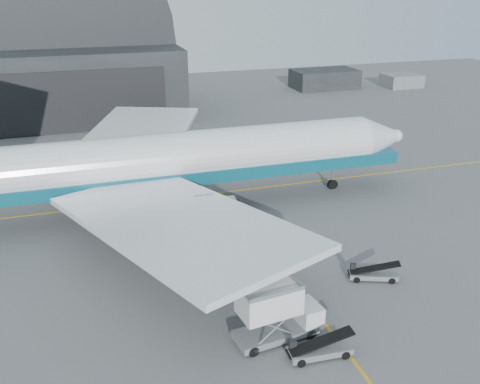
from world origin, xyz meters
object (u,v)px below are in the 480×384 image
object	(u,v)px
catering_truck	(276,312)
belt_loader_b	(373,274)
pushback_tug	(214,221)
belt_loader_a	(319,349)
airliner	(173,161)

from	to	relation	value
catering_truck	belt_loader_b	size ratio (longest dim) A/B	1.52
catering_truck	pushback_tug	world-z (taller)	catering_truck
catering_truck	pushback_tug	distance (m)	18.10
catering_truck	pushback_tug	bearing A→B (deg)	81.13
belt_loader_a	belt_loader_b	world-z (taller)	belt_loader_a
pushback_tug	belt_loader_b	size ratio (longest dim) A/B	1.11
pushback_tug	belt_loader_b	distance (m)	16.56
catering_truck	belt_loader_a	bearing A→B (deg)	-58.35
catering_truck	belt_loader_b	xyz separation A→B (m)	(10.47, 4.84, -1.65)
airliner	belt_loader_b	distance (m)	23.53
airliner	catering_truck	size ratio (longest dim) A/B	8.59
airliner	belt_loader_b	size ratio (longest dim) A/B	13.04
catering_truck	belt_loader_a	distance (m)	3.70
pushback_tug	catering_truck	bearing A→B (deg)	-87.99
belt_loader_a	airliner	bearing A→B (deg)	102.23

